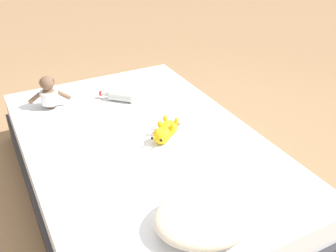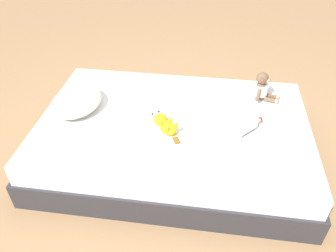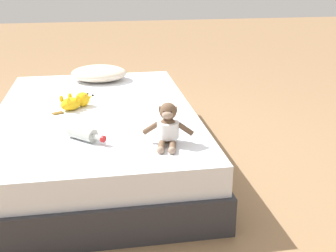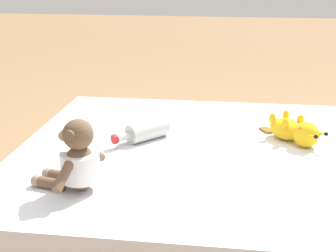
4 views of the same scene
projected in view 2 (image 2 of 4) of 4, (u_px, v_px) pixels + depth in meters
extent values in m
plane|color=#93704C|center=(173.00, 156.00, 2.77)|extent=(16.00, 16.00, 0.00)
cube|color=#2D2D33|center=(173.00, 147.00, 2.71)|extent=(1.36, 2.09, 0.22)
cube|color=white|center=(173.00, 128.00, 2.58)|extent=(1.32, 2.03, 0.17)
ellipsoid|color=beige|center=(77.00, 101.00, 2.61)|extent=(0.51, 0.43, 0.13)
ellipsoid|color=brown|center=(260.00, 90.00, 2.72)|extent=(0.13, 0.12, 0.15)
cylinder|color=white|center=(260.00, 89.00, 2.71)|extent=(0.15, 0.15, 0.09)
sphere|color=brown|center=(263.00, 78.00, 2.65)|extent=(0.10, 0.10, 0.10)
ellipsoid|color=gray|center=(268.00, 80.00, 2.64)|extent=(0.07, 0.06, 0.04)
sphere|color=black|center=(268.00, 77.00, 2.64)|extent=(0.01, 0.01, 0.01)
sphere|color=black|center=(267.00, 79.00, 2.62)|extent=(0.01, 0.01, 0.01)
cylinder|color=brown|center=(264.00, 74.00, 2.67)|extent=(0.02, 0.03, 0.03)
cylinder|color=brown|center=(262.00, 80.00, 2.61)|extent=(0.02, 0.03, 0.03)
cylinder|color=brown|center=(262.00, 83.00, 2.78)|extent=(0.10, 0.05, 0.08)
cylinder|color=brown|center=(258.00, 95.00, 2.64)|extent=(0.10, 0.05, 0.08)
cylinder|color=brown|center=(271.00, 96.00, 2.75)|extent=(0.06, 0.11, 0.04)
cylinder|color=brown|center=(270.00, 100.00, 2.70)|extent=(0.06, 0.11, 0.04)
sphere|color=gray|center=(277.00, 98.00, 2.73)|extent=(0.04, 0.04, 0.04)
sphere|color=gray|center=(276.00, 101.00, 2.69)|extent=(0.04, 0.04, 0.04)
ellipsoid|color=yellow|center=(168.00, 128.00, 2.38)|extent=(0.19, 0.18, 0.08)
sphere|color=yellow|center=(161.00, 120.00, 2.45)|extent=(0.10, 0.10, 0.10)
cone|color=yellow|center=(154.00, 117.00, 2.46)|extent=(0.07, 0.06, 0.05)
sphere|color=black|center=(152.00, 114.00, 2.47)|extent=(0.02, 0.02, 0.02)
cone|color=yellow|center=(161.00, 115.00, 2.48)|extent=(0.07, 0.06, 0.05)
sphere|color=black|center=(159.00, 112.00, 2.49)|extent=(0.02, 0.02, 0.02)
sphere|color=red|center=(157.00, 118.00, 2.42)|extent=(0.02, 0.02, 0.02)
sphere|color=red|center=(164.00, 115.00, 2.44)|extent=(0.02, 0.02, 0.02)
ellipsoid|color=yellow|center=(161.00, 124.00, 2.36)|extent=(0.04, 0.04, 0.05)
ellipsoid|color=yellow|center=(171.00, 120.00, 2.40)|extent=(0.04, 0.04, 0.05)
ellipsoid|color=yellow|center=(167.00, 129.00, 2.31)|extent=(0.04, 0.04, 0.05)
ellipsoid|color=yellow|center=(176.00, 125.00, 2.34)|extent=(0.04, 0.04, 0.05)
cube|color=brown|center=(176.00, 140.00, 2.33)|extent=(0.08, 0.07, 0.01)
cylinder|color=#B7BCB2|center=(246.00, 128.00, 2.39)|extent=(0.18, 0.18, 0.08)
cylinder|color=#B7BCB2|center=(257.00, 121.00, 2.45)|extent=(0.07, 0.07, 0.03)
cylinder|color=red|center=(260.00, 119.00, 2.47)|extent=(0.04, 0.04, 0.04)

